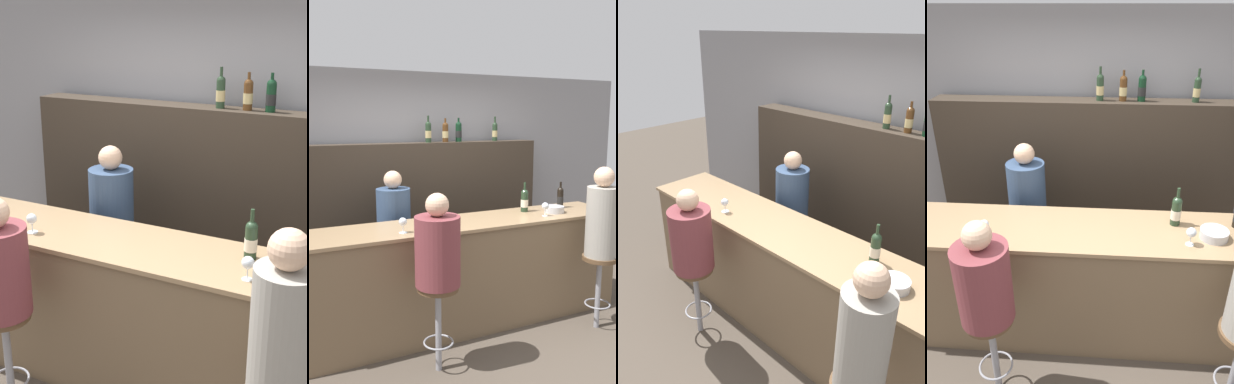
# 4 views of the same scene
# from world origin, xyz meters

# --- Properties ---
(ground_plane) EXTENTS (16.00, 16.00, 0.00)m
(ground_plane) POSITION_xyz_m (0.00, 0.00, 0.00)
(ground_plane) COLOR #4C4238
(wall_back) EXTENTS (6.40, 0.05, 2.60)m
(wall_back) POSITION_xyz_m (0.00, 1.79, 1.30)
(wall_back) COLOR gray
(wall_back) RESTS_ON ground_plane
(bar_counter) EXTENTS (3.33, 0.65, 1.06)m
(bar_counter) POSITION_xyz_m (0.00, 0.31, 0.53)
(bar_counter) COLOR brown
(bar_counter) RESTS_ON ground_plane
(back_bar_cabinet) EXTENTS (3.13, 0.28, 1.75)m
(back_bar_cabinet) POSITION_xyz_m (0.00, 1.57, 0.87)
(back_bar_cabinet) COLOR #382D23
(back_bar_cabinet) RESTS_ON ground_plane
(wine_bottle_counter_0) EXTENTS (0.08, 0.08, 0.32)m
(wine_bottle_counter_0) POSITION_xyz_m (0.76, 0.43, 1.18)
(wine_bottle_counter_0) COLOR #233823
(wine_bottle_counter_0) RESTS_ON bar_counter
(wine_bottle_backbar_0) EXTENTS (0.07, 0.07, 0.32)m
(wine_bottle_backbar_0) POSITION_xyz_m (0.12, 1.57, 1.88)
(wine_bottle_backbar_0) COLOR #233823
(wine_bottle_backbar_0) RESTS_ON back_bar_cabinet
(wine_bottle_backbar_1) EXTENTS (0.07, 0.07, 0.29)m
(wine_bottle_backbar_1) POSITION_xyz_m (0.34, 1.57, 1.87)
(wine_bottle_backbar_1) COLOR #4C2D14
(wine_bottle_backbar_1) RESTS_ON back_bar_cabinet
(wine_bottle_backbar_2) EXTENTS (0.08, 0.08, 0.29)m
(wine_bottle_backbar_2) POSITION_xyz_m (0.52, 1.57, 1.87)
(wine_bottle_backbar_2) COLOR black
(wine_bottle_backbar_2) RESTS_ON back_bar_cabinet
(wine_bottle_backbar_3) EXTENTS (0.07, 0.07, 0.31)m
(wine_bottle_backbar_3) POSITION_xyz_m (1.04, 1.57, 1.87)
(wine_bottle_backbar_3) COLOR #233823
(wine_bottle_backbar_3) RESTS_ON back_bar_cabinet
(wine_glass_0) EXTENTS (0.07, 0.07, 0.14)m
(wine_glass_0) POSITION_xyz_m (-0.67, 0.15, 1.15)
(wine_glass_0) COLOR silver
(wine_glass_0) RESTS_ON bar_counter
(wine_glass_1) EXTENTS (0.07, 0.07, 0.14)m
(wine_glass_1) POSITION_xyz_m (0.82, 0.15, 1.16)
(wine_glass_1) COLOR silver
(wine_glass_1) RESTS_ON bar_counter
(metal_bowl) EXTENTS (0.21, 0.21, 0.07)m
(metal_bowl) POSITION_xyz_m (1.02, 0.25, 1.09)
(metal_bowl) COLOR #B7B7BC
(metal_bowl) RESTS_ON bar_counter
(bar_stool_left) EXTENTS (0.33, 0.33, 0.73)m
(bar_stool_left) POSITION_xyz_m (-0.55, -0.32, 0.56)
(bar_stool_left) COLOR gray
(bar_stool_left) RESTS_ON ground_plane
(guest_seated_left) EXTENTS (0.36, 0.36, 0.74)m
(guest_seated_left) POSITION_xyz_m (-0.55, -0.32, 1.04)
(guest_seated_left) COLOR brown
(guest_seated_left) RESTS_ON bar_stool_left
(bartender) EXTENTS (0.35, 0.35, 1.50)m
(bartender) POSITION_xyz_m (-0.52, 0.93, 0.69)
(bartender) COLOR #334766
(bartender) RESTS_ON ground_plane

